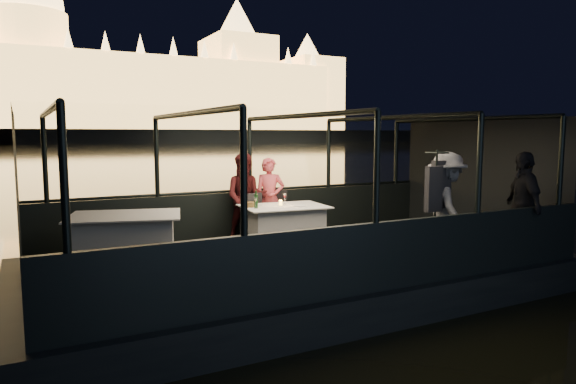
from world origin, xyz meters
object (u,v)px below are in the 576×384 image
passenger_dark (523,207)px  wine_bottle (256,199)px  dining_table_central (284,227)px  passenger_stripe (446,207)px  coat_stand (435,207)px  person_woman_coral (270,201)px  dining_table_aft (126,245)px  chair_port_right (281,217)px  chair_port_left (257,221)px  person_man_maroon (246,202)px

passenger_dark → wine_bottle: 4.33m
dining_table_central → wine_bottle: bearing=-176.0°
passenger_stripe → passenger_dark: size_ratio=1.00×
coat_stand → person_woman_coral: 3.24m
dining_table_aft → chair_port_right: chair_port_right is taller
wine_bottle → person_woman_coral: bearing=52.8°
dining_table_aft → passenger_dark: size_ratio=0.91×
passenger_stripe → wine_bottle: size_ratio=5.85×
chair_port_left → dining_table_aft: bearing=-179.4°
chair_port_left → passenger_stripe: bearing=-60.8°
dining_table_central → chair_port_left: size_ratio=1.56×
dining_table_central → chair_port_left: bearing=125.9°
dining_table_aft → passenger_dark: (5.77, -2.25, 0.47)m
chair_port_left → person_woman_coral: 0.69m
person_man_maroon → passenger_stripe: bearing=-25.5°
chair_port_left → coat_stand: (1.91, -2.48, 0.45)m
dining_table_central → wine_bottle: wine_bottle is taller
chair_port_right → passenger_dark: passenger_dark is taller
dining_table_aft → passenger_stripe: passenger_stripe is taller
dining_table_aft → person_man_maroon: bearing=24.1°
person_man_maroon → passenger_stripe: (2.29, -2.77, 0.10)m
chair_port_right → coat_stand: bearing=-40.7°
person_woman_coral → wine_bottle: (-0.69, -0.91, 0.17)m
dining_table_central → coat_stand: size_ratio=0.81×
dining_table_central → passenger_stripe: bearing=-44.6°
person_woman_coral → person_man_maroon: 0.49m
chair_port_left → wine_bottle: 0.71m
coat_stand → wine_bottle: 2.92m
coat_stand → dining_table_central: bearing=127.9°
chair_port_left → passenger_stripe: size_ratio=0.53×
dining_table_aft → person_woman_coral: person_woman_coral is taller
chair_port_left → wine_bottle: size_ratio=3.11×
dining_table_aft → person_man_maroon: person_man_maroon is taller
chair_port_left → coat_stand: coat_stand is taller
chair_port_left → passenger_stripe: (2.26, -2.36, 0.40)m
person_woman_coral → passenger_dark: bearing=-25.8°
passenger_stripe → chair_port_left: bearing=68.5°
dining_table_central → chair_port_right: (0.30, 0.71, 0.06)m
dining_table_central → passenger_dark: (3.04, -2.45, 0.47)m
chair_port_right → person_woman_coral: 0.37m
chair_port_right → wine_bottle: (-0.84, -0.75, 0.47)m
person_man_maroon → coat_stand: bearing=-31.3°
passenger_stripe → passenger_dark: bearing=-91.4°
passenger_stripe → chair_port_right: bearing=56.7°
passenger_stripe → passenger_dark: passenger_dark is taller
coat_stand → person_man_maroon: 3.48m
coat_stand → person_man_maroon: bearing=123.8°
passenger_stripe → coat_stand: bearing=133.7°
person_woman_coral → passenger_stripe: size_ratio=0.90×
coat_stand → wine_bottle: coat_stand is taller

